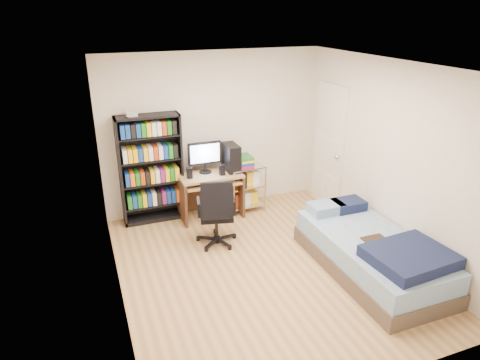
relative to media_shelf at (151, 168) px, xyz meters
name	(u,v)px	position (x,y,z in m)	size (l,w,h in m)	color
room	(265,176)	(1.04, -1.84, 0.40)	(3.58, 4.08, 2.58)	tan
media_shelf	(151,168)	(0.00, 0.00, 0.00)	(0.93, 0.31, 1.72)	black
computer_desk	(215,176)	(0.95, -0.18, -0.20)	(0.95, 0.55, 1.20)	#A18353
office_chair	(217,224)	(0.67, -1.07, -0.54)	(0.70, 0.70, 0.98)	black
wire_cart	(245,175)	(1.44, -0.18, -0.24)	(0.61, 0.46, 0.93)	silver
bed	(372,253)	(2.26, -2.40, -0.59)	(1.04, 2.07, 0.59)	#51463C
door	(329,147)	(2.76, -0.49, 0.15)	(0.12, 0.80, 2.00)	white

